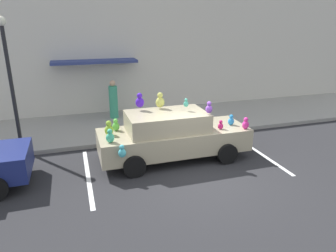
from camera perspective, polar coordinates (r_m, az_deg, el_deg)
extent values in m
plane|color=#262628|center=(8.86, 6.10, -9.27)|extent=(60.00, 60.00, 0.00)
cube|color=gray|center=(13.20, -2.54, 0.74)|extent=(24.00, 4.00, 0.15)
cube|color=beige|center=(14.67, -5.01, 14.95)|extent=(24.00, 0.30, 6.40)
cube|color=navy|center=(13.86, -13.51, 11.61)|extent=(3.60, 1.10, 0.12)
cube|color=silver|center=(10.80, 16.42, -4.64)|extent=(0.12, 3.60, 0.01)
cube|color=silver|center=(9.12, -14.65, -8.92)|extent=(0.12, 3.60, 0.01)
cube|color=tan|center=(9.65, 1.08, -2.53)|extent=(4.66, 1.67, 0.68)
cube|color=tan|center=(9.38, -0.25, 0.85)|extent=(2.42, 1.47, 0.56)
cylinder|color=black|center=(10.99, 6.82, -1.76)|extent=(0.64, 0.22, 0.64)
cylinder|color=black|center=(9.62, 10.89, -5.05)|extent=(0.64, 0.22, 0.64)
cylinder|color=black|center=(10.20, -8.16, -3.47)|extent=(0.64, 0.22, 0.64)
cylinder|color=black|center=(8.70, -6.26, -7.44)|extent=(0.64, 0.22, 0.64)
ellipsoid|color=#89B633|center=(9.16, -10.90, -0.77)|extent=(0.26, 0.21, 0.31)
sphere|color=#89B633|center=(9.09, -10.98, 0.48)|extent=(0.17, 0.17, 0.17)
ellipsoid|color=#3FBA91|center=(8.60, -10.71, -2.17)|extent=(0.23, 0.19, 0.27)
sphere|color=#3FBA91|center=(8.54, -10.78, -1.00)|extent=(0.15, 0.15, 0.15)
ellipsoid|color=#E02D8D|center=(9.84, 14.21, 0.20)|extent=(0.22, 0.18, 0.26)
sphere|color=#E02D8D|center=(9.78, 14.29, 1.18)|extent=(0.14, 0.14, 0.14)
ellipsoid|color=#61CC49|center=(9.52, -9.66, -0.09)|extent=(0.22, 0.18, 0.26)
sphere|color=#61CC49|center=(9.46, -9.72, 0.94)|extent=(0.14, 0.14, 0.14)
ellipsoid|color=#2A84CA|center=(10.11, 11.63, 0.84)|extent=(0.20, 0.17, 0.24)
sphere|color=#2A84CA|center=(10.06, 11.69, 1.74)|extent=(0.13, 0.13, 0.13)
ellipsoid|color=teal|center=(9.44, 3.37, 4.10)|extent=(0.16, 0.13, 0.19)
sphere|color=teal|center=(9.41, 3.38, 4.86)|extent=(0.10, 0.10, 0.10)
ellipsoid|color=#471CC4|center=(9.52, -5.27, 4.39)|extent=(0.26, 0.22, 0.31)
sphere|color=#471CC4|center=(9.47, -5.31, 5.65)|extent=(0.17, 0.17, 0.17)
ellipsoid|color=#BE1D63|center=(9.66, 9.75, -0.01)|extent=(0.17, 0.14, 0.20)
sphere|color=#BE1D63|center=(9.61, 9.80, 0.77)|extent=(0.11, 0.11, 0.11)
ellipsoid|color=#47B6C3|center=(8.37, -8.52, -5.00)|extent=(0.21, 0.17, 0.25)
sphere|color=#47B6C3|center=(8.31, -8.58, -3.90)|extent=(0.14, 0.14, 0.14)
ellipsoid|color=purple|center=(9.14, 7.62, 3.13)|extent=(0.21, 0.17, 0.25)
sphere|color=purple|center=(9.10, 7.66, 4.15)|extent=(0.13, 0.13, 0.13)
ellipsoid|color=gold|center=(9.65, -6.53, 0.53)|extent=(0.28, 0.23, 0.33)
sphere|color=gold|center=(9.59, -6.58, 1.81)|extent=(0.18, 0.18, 0.18)
ellipsoid|color=#34C68F|center=(9.49, 5.82, 0.12)|extent=(0.25, 0.20, 0.29)
sphere|color=#34C68F|center=(9.43, 5.86, 1.27)|extent=(0.16, 0.16, 0.16)
ellipsoid|color=#1ECC1E|center=(9.80, 6.76, 0.41)|extent=(0.17, 0.14, 0.20)
sphere|color=#1ECC1E|center=(9.75, 6.79, 1.20)|extent=(0.11, 0.11, 0.11)
ellipsoid|color=#C1C354|center=(9.70, -1.48, 4.42)|extent=(0.28, 0.23, 0.33)
sphere|color=#C1C354|center=(9.64, -1.49, 5.74)|extent=(0.18, 0.18, 0.18)
cylinder|color=black|center=(10.11, -27.88, -5.79)|extent=(0.64, 0.22, 0.64)
ellipsoid|color=brown|center=(12.27, 5.86, 0.76)|extent=(0.37, 0.31, 0.46)
sphere|color=brown|center=(12.17, 5.91, 2.24)|extent=(0.26, 0.26, 0.26)
sphere|color=brown|center=(12.11, 5.53, 2.62)|extent=(0.11, 0.11, 0.11)
sphere|color=brown|center=(12.18, 6.32, 2.68)|extent=(0.11, 0.11, 0.11)
cylinder|color=black|center=(10.98, -26.97, 5.94)|extent=(0.12, 0.12, 3.89)
sphere|color=#EAEACC|center=(10.78, -28.65, 16.77)|extent=(0.28, 0.28, 0.28)
cylinder|color=#3C9E78|center=(13.58, -10.10, 4.39)|extent=(0.37, 0.37, 1.40)
sphere|color=tan|center=(13.40, -10.30, 7.82)|extent=(0.25, 0.25, 0.25)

